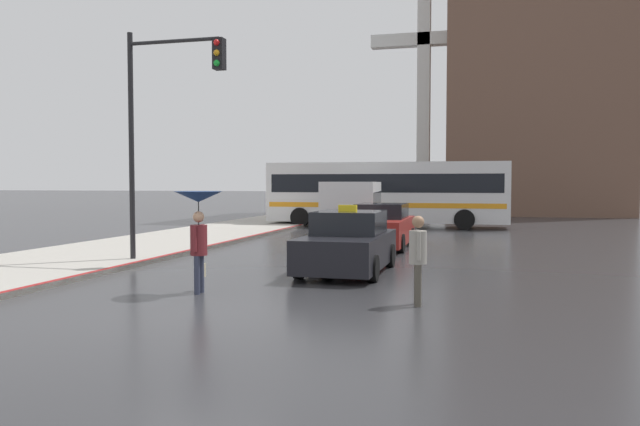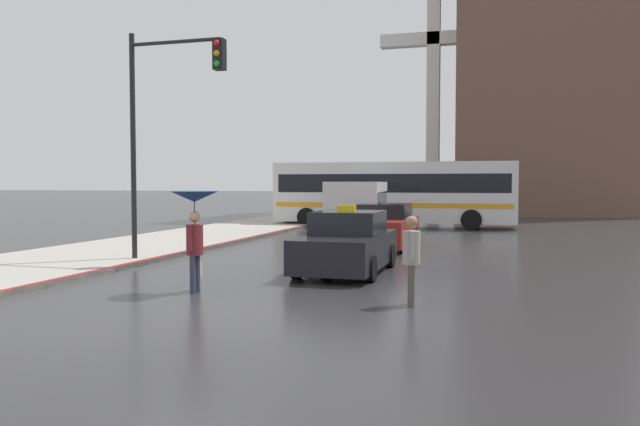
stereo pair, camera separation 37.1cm
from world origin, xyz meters
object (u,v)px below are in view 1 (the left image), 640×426
sedan_red (381,227)px  taxi (348,244)px  ambulance_van (353,206)px  city_bus (386,191)px  monument_cross (424,77)px  traffic_light (165,106)px  pedestrian_man (418,253)px  pedestrian_with_umbrella (199,215)px

sedan_red → taxi: bearing=91.4°
sedan_red → ambulance_van: size_ratio=0.72×
ambulance_van → city_bus: (0.47, 5.89, 0.54)m
monument_cross → city_bus: bearing=-91.5°
taxi → sedan_red: (-0.15, 5.92, 0.01)m
sedan_red → traffic_light: size_ratio=0.69×
ambulance_van → pedestrian_man: 14.55m
taxi → city_bus: 16.23m
ambulance_van → traffic_light: 10.94m
city_bus → pedestrian_with_umbrella: city_bus is taller
pedestrian_man → sedan_red: bearing=-176.5°
city_bus → traffic_light: traffic_light is taller
ambulance_van → sedan_red: bearing=107.2°
sedan_red → pedestrian_with_umbrella: bearing=77.6°
pedestrian_with_umbrella → monument_cross: (1.09, 34.69, 8.33)m
ambulance_van → city_bus: 5.94m
city_bus → pedestrian_man: (3.63, -19.86, -0.84)m
pedestrian_man → traffic_light: 8.70m
pedestrian_man → traffic_light: size_ratio=0.26×
sedan_red → pedestrian_with_umbrella: (-2.09, -9.52, 0.87)m
ambulance_van → monument_cross: (0.86, 20.87, 8.64)m
city_bus → pedestrian_with_umbrella: 19.73m
traffic_light → pedestrian_man: bearing=-28.7°
pedestrian_with_umbrella → ambulance_van: bearing=-5.6°
taxi → city_bus: bearing=-84.5°
pedestrian_with_umbrella → city_bus: bearing=-6.6°
sedan_red → pedestrian_man: 9.92m
sedan_red → monument_cross: 26.82m
sedan_red → pedestrian_man: size_ratio=2.64×
taxi → ambulance_van: (-2.01, 10.23, 0.56)m
ambulance_van → pedestrian_with_umbrella: bearing=82.8°
taxi → monument_cross: size_ratio=0.24×
sedan_red → pedestrian_with_umbrella: size_ratio=2.10×
ambulance_van → city_bus: size_ratio=0.50×
ambulance_van → traffic_light: size_ratio=0.95×
ambulance_van → taxi: bearing=94.9°
ambulance_van → pedestrian_with_umbrella: 13.83m
monument_cross → pedestrian_man: bearing=-84.7°
taxi → pedestrian_with_umbrella: pedestrian_with_umbrella is taller
pedestrian_man → monument_cross: bearing=175.8°
sedan_red → city_bus: city_bus is taller
monument_cross → sedan_red: bearing=-87.7°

